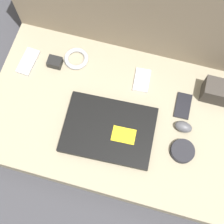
% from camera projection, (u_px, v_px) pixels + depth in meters
% --- Properties ---
extents(ground_plane, '(8.00, 8.00, 0.00)m').
position_uv_depth(ground_plane, '(112.00, 122.00, 1.36)').
color(ground_plane, '#38383D').
extents(couch_seat, '(1.00, 0.61, 0.12)m').
position_uv_depth(couch_seat, '(112.00, 118.00, 1.30)').
color(couch_seat, gray).
rests_on(couch_seat, ground_plane).
extents(couch_backrest, '(1.00, 0.20, 0.52)m').
position_uv_depth(couch_backrest, '(139.00, 9.00, 1.24)').
color(couch_backrest, '#7F705B').
rests_on(couch_backrest, ground_plane).
extents(laptop, '(0.36, 0.27, 0.03)m').
position_uv_depth(laptop, '(109.00, 130.00, 1.21)').
color(laptop, black).
rests_on(laptop, couch_seat).
extents(computer_mouse, '(0.07, 0.05, 0.04)m').
position_uv_depth(computer_mouse, '(183.00, 127.00, 1.21)').
color(computer_mouse, '#4C4C51').
rests_on(computer_mouse, couch_seat).
extents(speaker_puck, '(0.09, 0.09, 0.02)m').
position_uv_depth(speaker_puck, '(182.00, 151.00, 1.18)').
color(speaker_puck, black).
rests_on(speaker_puck, couch_seat).
extents(phone_silver, '(0.06, 0.11, 0.01)m').
position_uv_depth(phone_silver, '(183.00, 106.00, 1.25)').
color(phone_silver, black).
rests_on(phone_silver, couch_seat).
extents(phone_black, '(0.07, 0.13, 0.01)m').
position_uv_depth(phone_black, '(28.00, 62.00, 1.32)').
color(phone_black, '#B7B7BC').
rests_on(phone_black, couch_seat).
extents(phone_small, '(0.07, 0.11, 0.01)m').
position_uv_depth(phone_small, '(142.00, 80.00, 1.29)').
color(phone_small, silver).
rests_on(phone_small, couch_seat).
extents(camera_pouch, '(0.12, 0.08, 0.09)m').
position_uv_depth(camera_pouch, '(218.00, 92.00, 1.23)').
color(camera_pouch, '#38332D').
rests_on(camera_pouch, couch_seat).
extents(charger_brick, '(0.06, 0.05, 0.04)m').
position_uv_depth(charger_brick, '(55.00, 62.00, 1.31)').
color(charger_brick, black).
rests_on(charger_brick, couch_seat).
extents(cable_coil, '(0.10, 0.10, 0.02)m').
position_uv_depth(cable_coil, '(76.00, 59.00, 1.32)').
color(cable_coil, '#B2B2B7').
rests_on(cable_coil, couch_seat).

